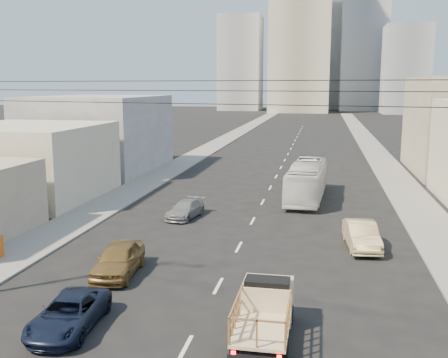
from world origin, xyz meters
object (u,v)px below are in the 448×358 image
(sedan_tan, at_px, (362,235))
(sedan_grey, at_px, (185,209))
(navy_pickup, at_px, (69,314))
(city_bus, at_px, (307,181))
(sedan_brown, at_px, (118,259))
(flatbed_pickup, at_px, (265,308))

(sedan_tan, bearing_deg, sedan_grey, 151.31)
(navy_pickup, relative_size, sedan_grey, 1.11)
(city_bus, bearing_deg, navy_pickup, -104.38)
(city_bus, height_order, sedan_brown, city_bus)
(navy_pickup, bearing_deg, sedan_grey, 86.48)
(navy_pickup, relative_size, sedan_tan, 0.98)
(flatbed_pickup, bearing_deg, navy_pickup, -173.38)
(flatbed_pickup, bearing_deg, city_bus, 88.29)
(flatbed_pickup, xyz_separation_m, sedan_brown, (-7.74, 5.05, -0.32))
(sedan_grey, bearing_deg, city_bus, 53.42)
(navy_pickup, distance_m, sedan_tan, 17.05)
(sedan_tan, height_order, sedan_grey, sedan_tan)
(city_bus, distance_m, sedan_tan, 13.23)
(sedan_tan, bearing_deg, flatbed_pickup, -115.93)
(sedan_brown, relative_size, sedan_grey, 1.12)
(sedan_brown, distance_m, sedan_grey, 11.49)
(sedan_brown, bearing_deg, navy_pickup, -91.34)
(flatbed_pickup, xyz_separation_m, city_bus, (0.73, 24.36, 0.41))
(sedan_tan, distance_m, sedan_grey, 12.64)
(city_bus, height_order, sedan_tan, city_bus)
(flatbed_pickup, bearing_deg, sedan_brown, 146.87)
(flatbed_pickup, distance_m, navy_pickup, 7.42)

